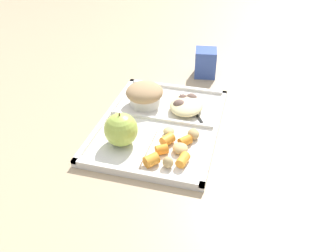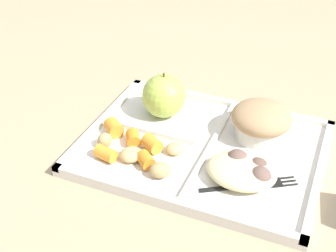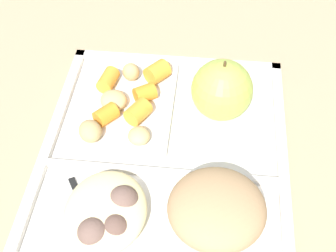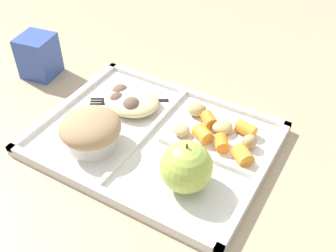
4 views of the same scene
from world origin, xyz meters
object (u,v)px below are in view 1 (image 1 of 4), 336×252
Objects in this scene: lunch_tray at (160,125)px; plastic_fork at (190,105)px; milk_carton at (205,63)px; green_apple at (121,130)px; bran_muffin at (145,94)px.

lunch_tray reaches higher than plastic_fork.
lunch_tray is 4.47× the size of milk_carton.
lunch_tray is at bearing -34.01° from green_apple.
plastic_fork is at bearing -28.83° from lunch_tray.
bran_muffin is 0.13m from plastic_fork.
bran_muffin is at bearing 101.70° from plastic_fork.
lunch_tray is 3.83× the size of bran_muffin.
plastic_fork is at bearing -31.38° from green_apple.
plastic_fork is (0.11, -0.06, 0.01)m from lunch_tray.
green_apple reaches higher than lunch_tray.
green_apple is (-0.10, 0.07, 0.04)m from lunch_tray.
lunch_tray is 0.11m from bran_muffin.
green_apple reaches higher than milk_carton.
green_apple is at bearing 145.99° from lunch_tray.
bran_muffin reaches higher than plastic_fork.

